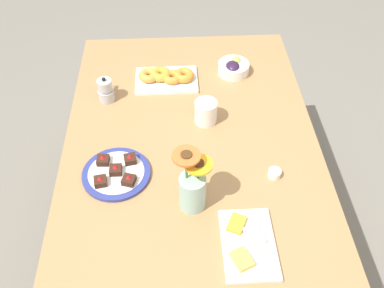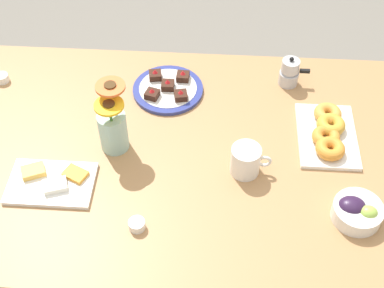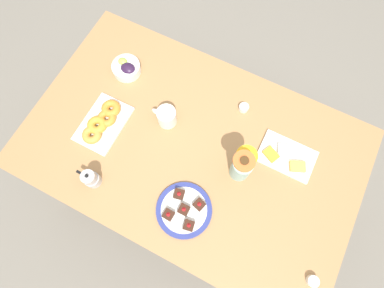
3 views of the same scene
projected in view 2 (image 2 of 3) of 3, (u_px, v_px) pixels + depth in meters
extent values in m
plane|color=slate|center=(192.00, 266.00, 2.27)|extent=(6.00, 6.00, 0.00)
cube|color=#A87A4C|center=(192.00, 156.00, 1.73)|extent=(1.60, 1.00, 0.04)
cube|color=#A87A4C|center=(33.00, 130.00, 2.32)|extent=(0.07, 0.07, 0.70)
cube|color=#A87A4C|center=(368.00, 145.00, 2.26)|extent=(0.07, 0.07, 0.70)
cylinder|color=white|center=(245.00, 160.00, 1.63)|extent=(0.09, 0.09, 0.10)
cylinder|color=brown|center=(247.00, 151.00, 1.60)|extent=(0.08, 0.08, 0.00)
torus|color=white|center=(264.00, 161.00, 1.63)|extent=(0.05, 0.01, 0.05)
cylinder|color=white|center=(357.00, 212.00, 1.53)|extent=(0.14, 0.14, 0.05)
ellipsoid|color=#2D1938|center=(352.00, 206.00, 1.52)|extent=(0.08, 0.06, 0.04)
ellipsoid|color=#9EC14C|center=(369.00, 212.00, 1.50)|extent=(0.05, 0.04, 0.04)
cube|color=white|center=(51.00, 183.00, 1.62)|extent=(0.26, 0.17, 0.01)
cube|color=#EFB74C|center=(33.00, 171.00, 1.63)|extent=(0.08, 0.07, 0.02)
cube|color=white|center=(55.00, 186.00, 1.60)|extent=(0.08, 0.07, 0.02)
cube|color=orange|center=(75.00, 174.00, 1.63)|extent=(0.08, 0.08, 0.01)
cube|color=white|center=(327.00, 136.00, 1.75)|extent=(0.19, 0.28, 0.01)
torus|color=orange|center=(330.00, 149.00, 1.68)|extent=(0.13, 0.13, 0.04)
torus|color=orange|center=(326.00, 137.00, 1.72)|extent=(0.11, 0.11, 0.03)
torus|color=gold|center=(331.00, 125.00, 1.75)|extent=(0.10, 0.10, 0.04)
torus|color=gold|center=(328.00, 114.00, 1.79)|extent=(0.13, 0.13, 0.04)
cylinder|color=white|center=(137.00, 225.00, 1.52)|extent=(0.05, 0.05, 0.03)
cylinder|color=#C68923|center=(137.00, 223.00, 1.51)|extent=(0.04, 0.04, 0.01)
cylinder|color=white|center=(2.00, 78.00, 1.93)|extent=(0.05, 0.05, 0.03)
cylinder|color=maroon|center=(1.00, 76.00, 1.93)|extent=(0.04, 0.04, 0.01)
cylinder|color=navy|center=(168.00, 90.00, 1.90)|extent=(0.25, 0.25, 0.01)
cylinder|color=white|center=(168.00, 89.00, 1.90)|extent=(0.21, 0.21, 0.01)
cube|color=#381E14|center=(155.00, 75.00, 1.92)|extent=(0.05, 0.05, 0.02)
cone|color=red|center=(155.00, 71.00, 1.91)|extent=(0.02, 0.02, 0.01)
cube|color=#381E14|center=(183.00, 76.00, 1.92)|extent=(0.05, 0.05, 0.02)
cone|color=red|center=(183.00, 72.00, 1.90)|extent=(0.02, 0.02, 0.01)
cube|color=#381E14|center=(152.00, 94.00, 1.86)|extent=(0.06, 0.06, 0.02)
cone|color=red|center=(152.00, 90.00, 1.84)|extent=(0.02, 0.02, 0.01)
cube|color=#381E14|center=(181.00, 96.00, 1.85)|extent=(0.05, 0.05, 0.02)
cone|color=red|center=(181.00, 92.00, 1.84)|extent=(0.02, 0.02, 0.01)
cube|color=#381E14|center=(168.00, 85.00, 1.89)|extent=(0.04, 0.04, 0.02)
cone|color=red|center=(168.00, 81.00, 1.87)|extent=(0.02, 0.02, 0.01)
cylinder|color=#99C1B7|center=(113.00, 131.00, 1.68)|extent=(0.09, 0.09, 0.14)
cylinder|color=#3D702D|center=(112.00, 100.00, 1.60)|extent=(0.01, 0.01, 0.10)
cylinder|color=orange|center=(110.00, 87.00, 1.56)|extent=(0.09, 0.09, 0.01)
cylinder|color=#472D14|center=(110.00, 85.00, 1.56)|extent=(0.04, 0.04, 0.01)
cylinder|color=#3D702D|center=(110.00, 113.00, 1.59)|extent=(0.01, 0.01, 0.06)
cylinder|color=yellow|center=(109.00, 105.00, 1.57)|extent=(0.09, 0.09, 0.01)
cylinder|color=#472D14|center=(109.00, 104.00, 1.57)|extent=(0.04, 0.04, 0.01)
cylinder|color=#B7B7BC|center=(288.00, 78.00, 1.92)|extent=(0.07, 0.07, 0.05)
cylinder|color=#B7B7BC|center=(289.00, 72.00, 1.90)|extent=(0.05, 0.05, 0.01)
cylinder|color=#B7B7BC|center=(291.00, 66.00, 1.88)|extent=(0.06, 0.06, 0.04)
sphere|color=black|center=(292.00, 59.00, 1.85)|extent=(0.02, 0.02, 0.02)
cube|color=black|center=(305.00, 71.00, 1.89)|extent=(0.04, 0.01, 0.01)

